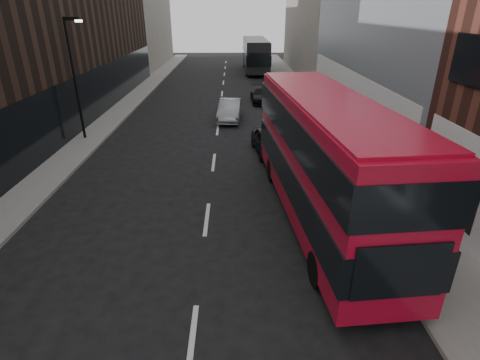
{
  "coord_description": "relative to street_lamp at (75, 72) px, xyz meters",
  "views": [
    {
      "loc": [
        1.07,
        -4.78,
        7.53
      ],
      "look_at": [
        1.28,
        6.21,
        2.5
      ],
      "focal_mm": 28.0,
      "sensor_mm": 36.0,
      "label": 1
    }
  ],
  "objects": [
    {
      "name": "car_b",
      "position": [
        9.05,
        4.54,
        -3.45
      ],
      "size": [
        1.91,
        4.57,
        1.47
      ],
      "primitive_type": "imported",
      "rotation": [
        0.0,
        0.0,
        -0.08
      ],
      "color": "gray",
      "rests_on": "ground"
    },
    {
      "name": "car_c",
      "position": [
        11.81,
        10.36,
        -3.55
      ],
      "size": [
        1.86,
        4.4,
        1.27
      ],
      "primitive_type": "imported",
      "rotation": [
        0.0,
        0.0,
        0.02
      ],
      "color": "black",
      "rests_on": "ground"
    },
    {
      "name": "car_a",
      "position": [
        11.32,
        -2.61,
        -3.5
      ],
      "size": [
        2.11,
        4.18,
        1.37
      ],
      "primitive_type": "imported",
      "rotation": [
        0.0,
        0.0,
        0.13
      ],
      "color": "black",
      "rests_on": "ground"
    },
    {
      "name": "street_lamp",
      "position": [
        0.0,
        0.0,
        0.0
      ],
      "size": [
        1.06,
        0.22,
        7.0
      ],
      "color": "black",
      "rests_on": "sidewalk_left"
    },
    {
      "name": "building_left_mid",
      "position": [
        -3.28,
        12.0,
        2.82
      ],
      "size": [
        5.0,
        24.0,
        14.0
      ],
      "primitive_type": "cube",
      "color": "black",
      "rests_on": "ground"
    },
    {
      "name": "grey_bus",
      "position": [
        12.28,
        28.56,
        -2.02
      ],
      "size": [
        3.05,
        12.57,
        4.04
      ],
      "rotation": [
        0.0,
        0.0,
        0.01
      ],
      "color": "black",
      "rests_on": "ground"
    },
    {
      "name": "red_bus",
      "position": [
        12.61,
        -10.03,
        -1.52
      ],
      "size": [
        3.77,
        12.03,
        4.79
      ],
      "rotation": [
        0.0,
        0.0,
        0.08
      ],
      "color": "#AA0A22",
      "rests_on": "ground"
    },
    {
      "name": "sidewalk_left",
      "position": [
        0.22,
        7.0,
        -4.11
      ],
      "size": [
        2.0,
        80.0,
        0.15
      ],
      "primitive_type": "cube",
      "color": "slate",
      "rests_on": "ground"
    },
    {
      "name": "sidewalk_right",
      "position": [
        15.72,
        7.0,
        -4.11
      ],
      "size": [
        3.0,
        80.0,
        0.15
      ],
      "primitive_type": "cube",
      "color": "slate",
      "rests_on": "ground"
    },
    {
      "name": "building_left_far",
      "position": [
        -3.28,
        34.0,
        2.32
      ],
      "size": [
        5.0,
        20.0,
        13.0
      ],
      "primitive_type": "cube",
      "color": "slate",
      "rests_on": "ground"
    }
  ]
}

